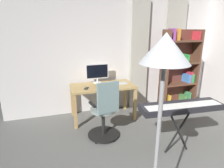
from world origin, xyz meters
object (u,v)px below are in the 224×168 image
piano_keyboard (181,108)px  floor_lamp (163,80)px  computer_monitor (97,72)px  bookshelf (178,72)px  computer_keyboard (118,84)px  cell_phone_by_monitor (86,88)px  office_chair (105,113)px  desk (103,90)px

piano_keyboard → floor_lamp: size_ratio=0.68×
computer_monitor → piano_keyboard: size_ratio=0.39×
piano_keyboard → floor_lamp: floor_lamp is taller
bookshelf → computer_keyboard: bearing=-6.5°
cell_phone_by_monitor → piano_keyboard: (-1.18, 1.36, 0.01)m
piano_keyboard → computer_keyboard: bearing=-67.0°
computer_monitor → cell_phone_by_monitor: (0.30, 0.33, -0.23)m
computer_monitor → floor_lamp: bearing=86.4°
piano_keyboard → floor_lamp: bearing=50.4°
cell_phone_by_monitor → piano_keyboard: bearing=153.4°
cell_phone_by_monitor → floor_lamp: bearing=115.2°
cell_phone_by_monitor → bookshelf: (-2.05, 0.06, 0.20)m
office_chair → cell_phone_by_monitor: 0.74m
cell_phone_by_monitor → floor_lamp: (-0.12, 2.46, 0.82)m
computer_keyboard → floor_lamp: bearing=77.5°
cell_phone_by_monitor → floor_lamp: floor_lamp is taller
floor_lamp → cell_phone_by_monitor: bearing=-87.2°
office_chair → floor_lamp: bearing=-103.0°
computer_monitor → computer_keyboard: computer_monitor is taller
office_chair → floor_lamp: floor_lamp is taller
office_chair → computer_keyboard: office_chair is taller
computer_keyboard → bookshelf: bearing=173.5°
computer_monitor → cell_phone_by_monitor: size_ratio=3.41×
computer_monitor → bookshelf: 1.80m
office_chair → piano_keyboard: size_ratio=0.85×
office_chair → bookshelf: bookshelf is taller
desk → office_chair: (0.16, 0.79, -0.14)m
desk → office_chair: office_chair is taller
cell_phone_by_monitor → bookshelf: bookshelf is taller
desk → piano_keyboard: bearing=119.1°
office_chair → computer_keyboard: 0.95m
cell_phone_by_monitor → piano_keyboard: 1.80m
computer_keyboard → piano_keyboard: bearing=108.7°
floor_lamp → office_chair: bearing=-92.4°
desk → computer_keyboard: 0.35m
office_chair → computer_keyboard: (-0.49, -0.76, 0.26)m
piano_keyboard → bookshelf: bearing=-119.5°
computer_keyboard → cell_phone_by_monitor: bearing=7.9°
desk → office_chair: size_ratio=1.23×
desk → cell_phone_by_monitor: bearing=18.0°
floor_lamp → desk: bearing=-95.3°
office_chair → piano_keyboard: bearing=-45.6°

